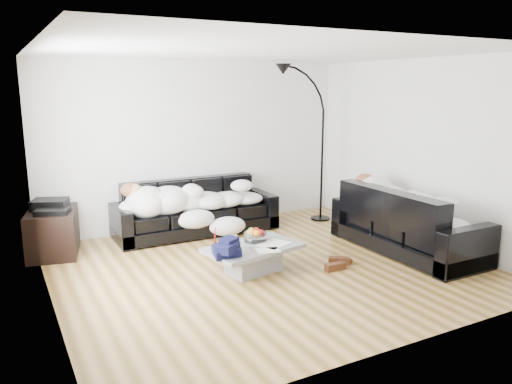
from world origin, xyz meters
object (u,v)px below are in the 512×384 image
sleeper_back (197,193)px  floor_lamp (322,154)px  wine_glass_c (250,241)px  stereo (51,206)px  candle_right (215,236)px  av_cabinet (53,232)px  wine_glass_a (235,240)px  candle_left (215,238)px  shoes (337,263)px  sofa_right (407,220)px  sofa_back (196,207)px  coffee_table (253,259)px  fruit_bowl (255,234)px  sleeper_right (408,205)px  wine_glass_b (228,243)px

sleeper_back → floor_lamp: floor_lamp is taller
wine_glass_c → floor_lamp: bearing=37.2°
stereo → wine_glass_c: bearing=-22.6°
candle_right → av_cabinet: av_cabinet is taller
wine_glass_a → candle_right: candle_right is taller
sleeper_back → candle_right: 1.63m
wine_glass_a → candle_left: size_ratio=0.68×
wine_glass_a → floor_lamp: bearing=33.3°
stereo → floor_lamp: size_ratio=0.20×
wine_glass_a → candle_right: bearing=138.6°
shoes → stereo: size_ratio=1.02×
sofa_right → wine_glass_a: (-2.42, 0.36, -0.03)m
sofa_right → wine_glass_c: sofa_right is taller
sofa_back → coffee_table: size_ratio=2.17×
coffee_table → wine_glass_c: bearing=-144.8°
av_cabinet → wine_glass_a: bearing=-31.2°
wine_glass_a → av_cabinet: (-1.85, 1.76, -0.10)m
shoes → sleeper_back: bearing=128.0°
sleeper_back → coffee_table: 1.89m
fruit_bowl → coffee_table: bearing=-124.5°
candle_right → shoes: candle_right is taller
sleeper_back → wine_glass_a: 1.76m
sleeper_right → wine_glass_b: 2.58m
fruit_bowl → sofa_back: bearing=93.8°
wine_glass_c → sleeper_right: bearing=-5.4°
wine_glass_b → wine_glass_c: 0.27m
wine_glass_c → shoes: 1.17m
wine_glass_a → wine_glass_b: bearing=-145.0°
sleeper_back → sleeper_right: sleeper_right is taller
wine_glass_b → av_cabinet: bearing=132.7°
sofa_right → stereo: size_ratio=4.93×
floor_lamp → candle_left: bearing=-146.1°
sofa_back → wine_glass_b: sofa_back is taller
sofa_right → stereo: bearing=63.6°
wine_glass_b → candle_right: (-0.05, 0.27, 0.02)m
sofa_right → av_cabinet: (-4.27, 2.12, -0.14)m
wine_glass_c → floor_lamp: size_ratio=0.08×
fruit_bowl → wine_glass_b: (-0.45, -0.17, 0.00)m
candle_left → shoes: size_ratio=0.50×
shoes → stereo: (-3.04, 2.20, 0.62)m
sleeper_back → sleeper_right: 3.06m
coffee_table → floor_lamp: floor_lamp is taller
sleeper_back → av_cabinet: 2.07m
candle_left → candle_right: size_ratio=1.05×
wine_glass_a → wine_glass_b: 0.18m
candle_right → shoes: size_ratio=0.48×
sleeper_back → fruit_bowl: bearing=-86.1°
fruit_bowl → shoes: (0.88, -0.52, -0.37)m
wine_glass_b → candle_left: bearing=112.8°
wine_glass_c → floor_lamp: 2.88m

